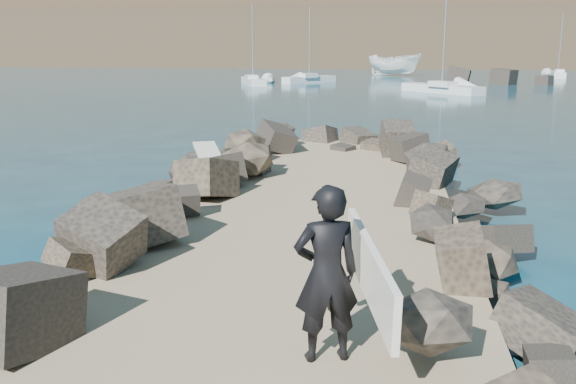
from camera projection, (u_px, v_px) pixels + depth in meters
name	position (u px, v px, depth m)	size (l,w,h in m)	color
ground	(296.00, 258.00, 11.96)	(800.00, 800.00, 0.00)	#0F384C
jetty	(278.00, 281.00, 9.97)	(6.00, 26.00, 0.60)	#8C7759
riprap_left	(114.00, 250.00, 10.83)	(2.60, 22.00, 1.00)	black
riprap_right	(467.00, 268.00, 9.98)	(2.60, 22.00, 1.00)	black
surfboard_resting	(211.00, 164.00, 15.72)	(0.56, 2.26, 0.08)	beige
boat_imported	(394.00, 65.00, 79.33)	(2.64, 7.02, 2.71)	white
surfer_with_board	(333.00, 274.00, 6.69)	(1.16, 2.34, 1.92)	black
sailboat_c	(442.00, 89.00, 51.93)	(6.34, 6.80, 9.14)	silver
sailboat_d	(558.00, 74.00, 75.75)	(2.25, 6.20, 7.43)	silver
sailboat_b	(309.00, 79.00, 65.29)	(5.15, 5.57, 7.60)	silver
sailboat_a	(253.00, 81.00, 62.21)	(3.63, 6.51, 7.82)	silver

